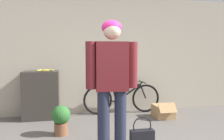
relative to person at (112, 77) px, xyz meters
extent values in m
cube|color=#B7AD99|center=(0.17, 2.10, 0.27)|extent=(8.00, 0.06, 2.60)
cube|color=white|center=(0.72, 2.06, -0.68)|extent=(0.08, 0.01, 0.12)
cube|color=#38332D|center=(-1.09, 1.84, -0.54)|extent=(0.71, 0.42, 0.97)
cylinder|color=#23283D|center=(-0.11, 0.00, -0.60)|extent=(0.16, 0.16, 0.84)
cylinder|color=#23283D|center=(0.11, 0.00, -0.60)|extent=(0.16, 0.16, 0.84)
cube|color=maroon|center=(0.00, 0.00, 0.14)|extent=(0.43, 0.24, 0.63)
cylinder|color=maroon|center=(-0.27, 0.00, 0.15)|extent=(0.13, 0.13, 0.60)
cylinder|color=maroon|center=(0.27, 0.00, 0.15)|extent=(0.13, 0.13, 0.60)
sphere|color=beige|center=(0.00, 0.00, 0.59)|extent=(0.23, 0.23, 0.23)
ellipsoid|color=#EA2884|center=(0.00, 0.02, 0.63)|extent=(0.26, 0.24, 0.19)
torus|color=black|center=(0.08, 1.89, -0.71)|extent=(0.64, 0.06, 0.64)
torus|color=black|center=(1.18, 1.87, -0.71)|extent=(0.64, 0.06, 0.64)
cylinder|color=black|center=(0.29, 1.89, -0.73)|extent=(0.42, 0.04, 0.08)
cylinder|color=black|center=(0.24, 1.89, -0.54)|extent=(0.33, 0.04, 0.36)
cylinder|color=black|center=(0.44, 1.88, -0.56)|extent=(0.14, 0.04, 0.39)
cylinder|color=black|center=(0.77, 1.88, -0.57)|extent=(0.57, 0.05, 0.40)
cylinder|color=black|center=(0.72, 1.88, -0.38)|extent=(0.66, 0.05, 0.05)
cylinder|color=black|center=(1.11, 1.87, -0.55)|extent=(0.16, 0.04, 0.33)
cylinder|color=black|center=(1.07, 1.87, -0.36)|extent=(0.07, 0.04, 0.08)
cylinder|color=black|center=(1.09, 1.87, -0.33)|extent=(0.03, 0.46, 0.02)
ellipsoid|color=black|center=(0.39, 1.88, -0.35)|extent=(0.22, 0.08, 0.05)
ellipsoid|color=#EAD64C|center=(-0.99, 1.78, -0.03)|extent=(0.16, 0.04, 0.04)
ellipsoid|color=#EAD64C|center=(-1.09, 1.79, -0.03)|extent=(0.15, 0.10, 0.04)
ellipsoid|color=#EAD64C|center=(-0.89, 1.79, -0.03)|extent=(0.15, 0.09, 0.03)
sphere|color=brown|center=(-1.15, 1.81, -0.03)|extent=(0.02, 0.02, 0.02)
cube|color=black|center=(0.45, 0.07, -0.90)|extent=(0.34, 0.12, 0.26)
torus|color=black|center=(0.45, 0.07, -0.71)|extent=(0.27, 0.02, 0.27)
cube|color=tan|center=(1.39, 1.41, -0.90)|extent=(0.38, 0.40, 0.26)
cube|color=tan|center=(1.39, 1.20, -0.78)|extent=(0.36, 0.14, 0.18)
cylinder|color=brown|center=(-0.68, 0.83, -0.92)|extent=(0.22, 0.22, 0.20)
sphere|color=#2D6B2D|center=(-0.68, 0.83, -0.69)|extent=(0.31, 0.31, 0.31)
camera|label=1|loc=(-0.58, -2.76, 0.30)|focal=35.00mm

